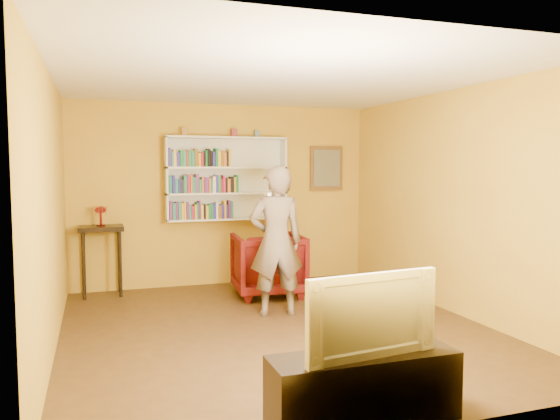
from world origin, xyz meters
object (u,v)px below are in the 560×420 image
object	(u,v)px
television	(364,313)
bookshelf	(226,179)
person	(276,241)
console_table	(101,238)
ruby_lustre	(101,212)
tv_cabinet	(363,387)
armchair	(268,264)

from	to	relation	value
television	bookshelf	bearing A→B (deg)	81.68
person	console_table	bearing A→B (deg)	-35.25
console_table	ruby_lustre	xyz separation A→B (m)	(0.00, -0.00, 0.36)
console_table	tv_cabinet	size ratio (longest dim) A/B	0.72
bookshelf	armchair	world-z (taller)	bookshelf
bookshelf	ruby_lustre	size ratio (longest dim) A/B	6.62
console_table	armchair	xyz separation A→B (m)	(2.17, -0.71, -0.37)
ruby_lustre	console_table	bearing A→B (deg)	153.43
bookshelf	tv_cabinet	bearing A→B (deg)	-91.33
bookshelf	television	distance (m)	4.73
console_table	television	distance (m)	4.80
bookshelf	person	distance (m)	2.00
ruby_lustre	tv_cabinet	world-z (taller)	ruby_lustre
bookshelf	person	xyz separation A→B (m)	(0.17, -1.86, -0.70)
bookshelf	person	size ratio (longest dim) A/B	1.01
ruby_lustre	person	world-z (taller)	person
bookshelf	ruby_lustre	world-z (taller)	bookshelf
tv_cabinet	person	bearing A→B (deg)	84.24
bookshelf	console_table	xyz separation A→B (m)	(-1.79, -0.16, -0.80)
console_table	person	xyz separation A→B (m)	(1.96, -1.70, 0.09)
bookshelf	armchair	xyz separation A→B (m)	(0.38, -0.87, -1.16)
armchair	tv_cabinet	xyz separation A→B (m)	(-0.49, -3.79, -0.19)
armchair	tv_cabinet	size ratio (longest dim) A/B	0.70
bookshelf	console_table	bearing A→B (deg)	-174.90
ruby_lustre	person	size ratio (longest dim) A/B	0.15
ruby_lustre	armchair	distance (m)	2.40
console_table	ruby_lustre	world-z (taller)	ruby_lustre
bookshelf	ruby_lustre	xyz separation A→B (m)	(-1.79, -0.16, -0.43)
console_table	television	size ratio (longest dim) A/B	0.95
person	television	world-z (taller)	person
armchair	television	xyz separation A→B (m)	(-0.49, -3.79, 0.34)
bookshelf	television	size ratio (longest dim) A/B	1.77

